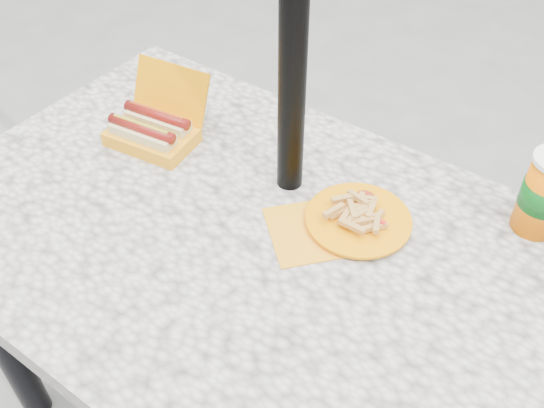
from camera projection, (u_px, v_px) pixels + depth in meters
The scene contains 4 objects.
picnic_table at pixel (242, 268), 1.18m from camera, with size 1.20×0.80×0.75m.
umbrella_pole at pixel (294, 17), 0.96m from camera, with size 0.05×0.05×2.20m, color black.
hotdog_box at pixel (153, 129), 1.28m from camera, with size 0.20×0.19×0.14m.
fries_plate at pixel (355, 219), 1.11m from camera, with size 0.26×0.27×0.04m.
Camera 1 is at (0.50, -0.59, 1.55)m, focal length 40.00 mm.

